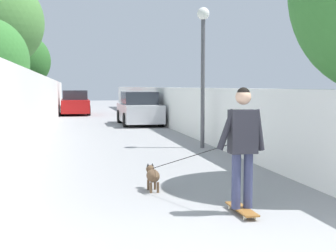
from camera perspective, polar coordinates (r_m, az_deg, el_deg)
name	(u,v)px	position (r m, az deg, el deg)	size (l,w,h in m)	color
ground_plane	(115,132)	(18.23, -6.60, -0.70)	(80.00, 80.00, 0.00)	gray
wall_left	(45,108)	(16.09, -15.12, 2.15)	(48.00, 0.30, 2.09)	silver
fence_right	(191,112)	(16.65, 2.92, 1.80)	(48.00, 0.30, 1.74)	white
tree_left_near	(0,22)	(17.36, -20.30, 12.07)	(3.04, 3.04, 5.62)	brown
tree_left_far	(27,61)	(23.17, -17.19, 7.75)	(2.21, 2.21, 4.24)	#473523
lamp_post	(203,52)	(13.32, 4.40, 9.28)	(0.36, 0.36, 4.05)	#4C4C51
skateboard	(242,209)	(6.62, 9.22, -10.24)	(0.80, 0.21, 0.08)	brown
person_skateboarder	(243,138)	(6.43, 9.34, -1.51)	(0.23, 0.71, 1.70)	#333859
dog	(153,175)	(7.88, -1.89, -6.16)	(1.97, 1.10, 1.06)	brown
car_near	(139,109)	(21.44, -3.63, 2.09)	(4.05, 1.80, 1.54)	silver
car_far	(75,103)	(29.71, -11.55, 2.81)	(4.40, 1.80, 1.54)	#B71414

